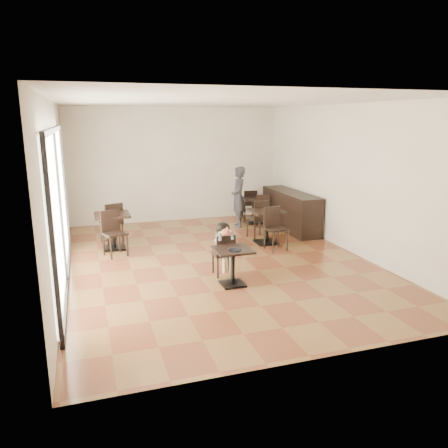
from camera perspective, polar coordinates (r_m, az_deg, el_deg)
name	(u,v)px	position (r m, az deg, el deg)	size (l,w,h in m)	color
floor	(217,261)	(9.09, -0.86, -4.86)	(6.00, 8.00, 0.01)	brown
ceiling	(217,101)	(8.63, -0.93, 15.73)	(6.00, 8.00, 0.01)	silver
wall_back	(176,165)	(12.57, -6.30, 7.69)	(6.00, 0.01, 3.20)	silver
wall_front	(320,234)	(5.10, 12.40, -1.28)	(6.00, 0.01, 3.20)	silver
wall_left	(57,192)	(8.36, -21.01, 3.89)	(0.01, 8.00, 3.20)	silver
wall_right	(348,178)	(10.01, 15.85, 5.75)	(0.01, 8.00, 3.20)	silver
storefront_window	(58,209)	(7.90, -20.84, 1.90)	(0.04, 4.50, 2.60)	white
child_table	(233,267)	(7.73, 1.15, -5.63)	(0.63, 0.63, 0.67)	black
child_chair	(223,254)	(8.20, -0.11, -3.98)	(0.36, 0.36, 0.81)	black
child	(223,249)	(8.17, -0.11, -3.28)	(0.36, 0.51, 1.02)	slate
plate	(235,250)	(7.53, 1.41, -3.41)	(0.23, 0.23, 0.01)	black
pizza_slice	(226,232)	(7.89, 0.31, -1.08)	(0.24, 0.18, 0.05)	#EFC08A
adult_patron	(238,197)	(11.77, 1.90, 3.53)	(0.60, 0.39, 1.64)	#313135
cafe_table_mid	(266,227)	(10.31, 5.55, -0.38)	(0.75, 0.75, 0.79)	black
cafe_table_left	(113,231)	(10.14, -14.27, -0.95)	(0.76, 0.76, 0.81)	black
cafe_table_back	(253,210)	(12.32, 3.83, 1.78)	(0.68, 0.68, 0.72)	black
chair_mid_a	(258,219)	(10.78, 4.41, 0.71)	(0.43, 0.43, 0.96)	black
chair_mid_b	(276,229)	(9.80, 6.84, -0.67)	(0.43, 0.43, 0.96)	black
chair_left_a	(111,223)	(10.65, -14.51, 0.18)	(0.44, 0.44, 0.97)	black
chair_left_b	(115,234)	(9.59, -14.07, -1.27)	(0.44, 0.44, 0.97)	black
chair_back_a	(249,204)	(12.84, 3.34, 2.60)	(0.39, 0.39, 0.86)	black
chair_back_b	(264,212)	(11.85, 5.26, 1.63)	(0.39, 0.39, 0.86)	black
service_counter	(291,211)	(11.72, 8.69, 1.75)	(0.60, 2.40, 1.00)	black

